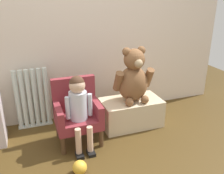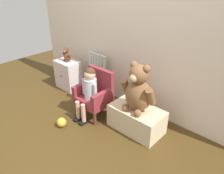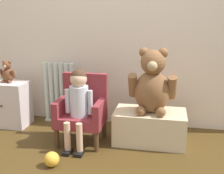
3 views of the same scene
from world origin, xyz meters
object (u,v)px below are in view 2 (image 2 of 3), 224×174
object	(u,v)px
child_figure	(89,86)
radiator	(98,74)
toy_ball	(62,122)
small_dresser	(68,75)
low_bench	(136,119)
small_teddy_bear	(67,55)
child_armchair	(95,93)
large_teddy_bear	(138,90)

from	to	relation	value
child_figure	radiator	bearing A→B (deg)	126.51
radiator	child_figure	bearing A→B (deg)	-53.49
child_figure	toy_ball	distance (m)	0.58
small_dresser	low_bench	bearing A→B (deg)	-4.73
child_figure	small_teddy_bear	xyz separation A→B (m)	(-0.89, 0.34, 0.12)
radiator	toy_ball	bearing A→B (deg)	-72.71
radiator	child_armchair	world-z (taller)	radiator
child_figure	large_teddy_bear	bearing A→B (deg)	16.25
radiator	small_dresser	size ratio (longest dim) A/B	1.39
large_teddy_bear	small_teddy_bear	bearing A→B (deg)	174.42
child_armchair	low_bench	world-z (taller)	child_armchair
low_bench	child_armchair	bearing A→B (deg)	-171.52
child_figure	small_teddy_bear	distance (m)	0.96
large_teddy_bear	toy_ball	distance (m)	1.08
radiator	child_figure	size ratio (longest dim) A/B	0.94
small_dresser	small_teddy_bear	bearing A→B (deg)	39.92
large_teddy_bear	small_teddy_bear	size ratio (longest dim) A/B	2.57
large_teddy_bear	small_teddy_bear	world-z (taller)	large_teddy_bear
large_teddy_bear	child_armchair	bearing A→B (deg)	-172.90
radiator	child_figure	xyz separation A→B (m)	(0.40, -0.54, 0.13)
radiator	large_teddy_bear	bearing A→B (deg)	-18.47
child_figure	large_teddy_bear	world-z (taller)	large_teddy_bear
toy_ball	small_teddy_bear	bearing A→B (deg)	136.55
child_armchair	toy_ball	size ratio (longest dim) A/B	5.22
large_teddy_bear	child_figure	bearing A→B (deg)	-163.75
small_teddy_bear	toy_ball	distance (m)	1.20
radiator	child_armchair	size ratio (longest dim) A/B	1.05
low_bench	large_teddy_bear	size ratio (longest dim) A/B	1.11
small_teddy_bear	large_teddy_bear	bearing A→B (deg)	-5.58
small_dresser	small_teddy_bear	size ratio (longest dim) A/B	2.08
radiator	small_teddy_bear	distance (m)	0.59
toy_ball	large_teddy_bear	bearing A→B (deg)	38.59
radiator	large_teddy_bear	size ratio (longest dim) A/B	1.13
large_teddy_bear	toy_ball	size ratio (longest dim) A/B	4.86
small_dresser	child_armchair	size ratio (longest dim) A/B	0.75
radiator	large_teddy_bear	distance (m)	1.12
child_armchair	radiator	bearing A→B (deg)	132.81
small_teddy_bear	toy_ball	size ratio (longest dim) A/B	1.89
small_dresser	large_teddy_bear	bearing A→B (deg)	-5.22
radiator	toy_ball	xyz separation A→B (m)	(0.29, -0.94, -0.27)
child_figure	toy_ball	bearing A→B (deg)	-104.12
radiator	low_bench	bearing A→B (deg)	-17.93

